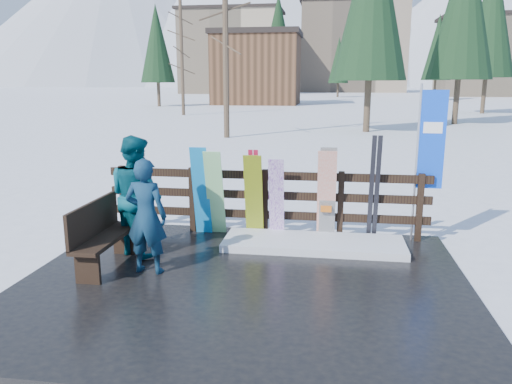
% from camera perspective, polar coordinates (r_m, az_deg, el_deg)
% --- Properties ---
extents(ground, '(700.00, 700.00, 0.00)m').
position_cam_1_polar(ground, '(6.82, -1.47, -10.88)').
color(ground, white).
rests_on(ground, ground).
extents(deck, '(6.00, 5.00, 0.08)m').
position_cam_1_polar(deck, '(6.80, -1.48, -10.57)').
color(deck, black).
rests_on(deck, ground).
extents(fence, '(5.60, 0.10, 1.15)m').
position_cam_1_polar(fence, '(8.66, 1.03, -0.63)').
color(fence, black).
rests_on(fence, deck).
extents(snow_patch, '(2.90, 1.00, 0.12)m').
position_cam_1_polar(snow_patch, '(8.18, 6.58, -5.87)').
color(snow_patch, white).
rests_on(snow_patch, deck).
extents(bench, '(0.41, 1.50, 0.97)m').
position_cam_1_polar(bench, '(7.47, -17.27, -4.49)').
color(bench, black).
rests_on(bench, deck).
extents(snowboard_0, '(0.29, 0.36, 1.56)m').
position_cam_1_polar(snowboard_0, '(8.63, -6.29, 0.09)').
color(snowboard_0, '#1283CF').
rests_on(snowboard_0, deck).
extents(snowboard_1, '(0.30, 0.44, 1.50)m').
position_cam_1_polar(snowboard_1, '(8.58, -4.70, -0.16)').
color(snowboard_1, white).
rests_on(snowboard_1, deck).
extents(snowboard_2, '(0.31, 0.36, 1.45)m').
position_cam_1_polar(snowboard_2, '(8.46, -0.27, -0.49)').
color(snowboard_2, '#D2EB11').
rests_on(snowboard_2, deck).
extents(snowboard_3, '(0.25, 0.32, 1.39)m').
position_cam_1_polar(snowboard_3, '(8.41, 2.35, -0.78)').
color(snowboard_3, white).
rests_on(snowboard_3, deck).
extents(snowboard_4, '(0.27, 0.30, 1.60)m').
position_cam_1_polar(snowboard_4, '(8.34, 8.18, -0.27)').
color(snowboard_4, black).
rests_on(snowboard_4, deck).
extents(snowboard_5, '(0.30, 0.37, 1.55)m').
position_cam_1_polar(snowboard_5, '(8.35, 8.06, -0.44)').
color(snowboard_5, silver).
rests_on(snowboard_5, deck).
extents(ski_pair_a, '(0.16, 0.22, 1.52)m').
position_cam_1_polar(ski_pair_a, '(8.52, -0.23, -0.14)').
color(ski_pair_a, '#AA1535').
rests_on(ski_pair_a, deck).
extents(ski_pair_b, '(0.17, 0.30, 1.80)m').
position_cam_1_polar(ski_pair_b, '(8.42, 13.35, 0.33)').
color(ski_pair_b, black).
rests_on(ski_pair_b, deck).
extents(rental_flag, '(0.45, 0.04, 2.60)m').
position_cam_1_polar(rental_flag, '(8.62, 19.08, 5.02)').
color(rental_flag, silver).
rests_on(rental_flag, deck).
extents(person_front, '(0.61, 0.42, 1.62)m').
position_cam_1_polar(person_front, '(7.05, -12.44, -2.73)').
color(person_front, navy).
rests_on(person_front, deck).
extents(person_back, '(1.13, 1.08, 1.85)m').
position_cam_1_polar(person_back, '(7.84, -13.51, -0.40)').
color(person_back, '#064554').
rests_on(person_back, deck).
extents(resort_buildings, '(73.00, 87.60, 22.60)m').
position_cam_1_polar(resort_buildings, '(121.78, 8.86, 15.72)').
color(resort_buildings, tan).
rests_on(resort_buildings, ground).
extents(trees, '(42.01, 68.90, 12.98)m').
position_cam_1_polar(trees, '(56.20, 11.41, 15.43)').
color(trees, '#382B1E').
rests_on(trees, ground).
extents(mountains, '(520.00, 260.00, 120.00)m').
position_cam_1_polar(mountains, '(338.13, 6.97, 20.50)').
color(mountains, white).
rests_on(mountains, ground).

